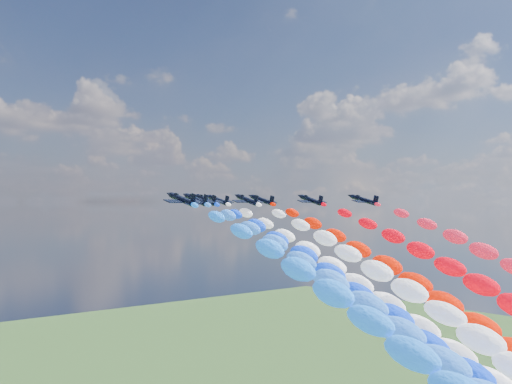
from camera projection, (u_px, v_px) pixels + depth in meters
jet_0 at (182, 199)px, 132.40m from camera, size 9.10×12.13×5.22m
trail_0 at (393, 359)px, 89.43m from camera, size 6.51×107.45×50.01m
jet_1 at (196, 200)px, 146.81m from camera, size 8.80×11.93×5.22m
trail_1 at (383, 337)px, 103.84m from camera, size 6.51×107.45×50.01m
jet_2 at (206, 200)px, 160.62m from camera, size 9.29×12.27×5.22m
trail_2 at (375, 321)px, 117.65m from camera, size 6.51×107.45×50.01m
jet_3 at (247, 200)px, 164.19m from camera, size 9.25×12.24×5.22m
trail_3 at (425, 318)px, 121.22m from camera, size 6.51×107.45×50.01m
jet_4 at (218, 200)px, 174.85m from camera, size 8.69×11.85×5.22m
trail_4 at (373, 309)px, 131.88m from camera, size 6.51×107.45×50.01m
jet_5 at (262, 200)px, 175.86m from camera, size 9.12×12.15×5.22m
trail_5 at (429, 308)px, 132.89m from camera, size 6.51×107.45×50.01m
jet_6 at (311, 200)px, 172.54m from camera, size 9.34×12.30×5.22m
trail_6 at (499, 310)px, 129.56m from camera, size 6.51×107.45×50.01m
jet_7 at (364, 200)px, 170.59m from camera, size 9.05×12.10×5.22m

